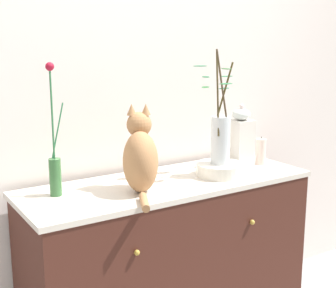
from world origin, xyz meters
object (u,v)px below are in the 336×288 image
Objects in this scene: candle_pillar at (260,151)px; cat_sitting at (140,157)px; vase_slim_green at (55,164)px; jar_lidded_porcelain at (241,139)px; vase_glass_clear at (220,136)px; sideboard at (168,264)px; bowl_porcelain at (220,169)px.

cat_sitting is at bearing -174.93° from candle_pillar.
vase_slim_green reaches higher than jar_lidded_porcelain.
cat_sitting is 0.45m from vase_glass_clear.
sideboard is 3.65× the size of cat_sitting.
cat_sitting is 2.57× the size of candle_pillar.
sideboard is 0.62m from cat_sitting.
cat_sitting is 1.65× the size of bowl_porcelain.
sideboard is 9.40× the size of candle_pillar.
cat_sitting reaches higher than bowl_porcelain.
vase_glass_clear is at bearing 154.34° from bowl_porcelain.
vase_glass_clear is (-0.00, 0.00, 0.17)m from bowl_porcelain.
sideboard is at bearing -179.67° from candle_pillar.
vase_slim_green is (-0.52, 0.08, 0.57)m from sideboard.
cat_sitting is at bearing -160.55° from sideboard.
sideboard is at bearing 168.14° from bowl_porcelain.
vase_glass_clear is 3.68× the size of candle_pillar.
jar_lidded_porcelain is (0.19, 0.08, 0.12)m from bowl_porcelain.
vase_slim_green is 1.03× the size of vase_glass_clear.
sideboard is 6.04× the size of bowl_porcelain.
jar_lidded_porcelain is (0.98, -0.06, 0.01)m from vase_slim_green.
vase_glass_clear is at bearing -9.57° from vase_slim_green.
cat_sitting is 0.70× the size of vase_glass_clear.
bowl_porcelain is 0.33m from candle_pillar.
vase_glass_clear is 0.22m from jar_lidded_porcelain.
candle_pillar is at bearing 10.32° from vase_glass_clear.
vase_glass_clear reaches higher than vase_slim_green.
candle_pillar reaches higher than bowl_porcelain.
vase_slim_green is 0.80m from vase_glass_clear.
candle_pillar is (0.77, 0.07, -0.09)m from cat_sitting.
jar_lidded_porcelain is at bearing 21.20° from bowl_porcelain.
vase_slim_green is 0.99m from jar_lidded_porcelain.
sideboard is 2.55× the size of vase_glass_clear.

